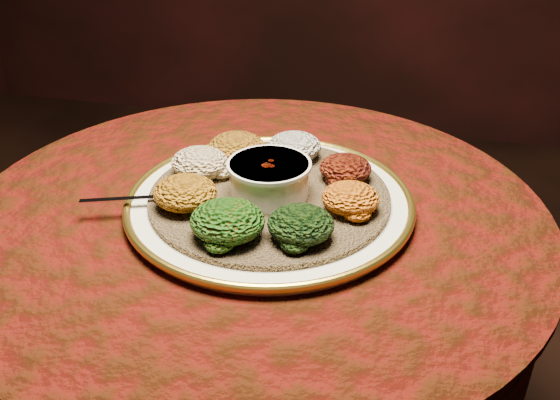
# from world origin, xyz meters

# --- Properties ---
(table) EXTENTS (0.96, 0.96, 0.73)m
(table) POSITION_xyz_m (0.00, 0.00, 0.55)
(table) COLOR black
(table) RESTS_ON ground
(platter) EXTENTS (0.54, 0.54, 0.02)m
(platter) POSITION_xyz_m (0.02, 0.00, 0.75)
(platter) COLOR white
(platter) RESTS_ON table
(injera) EXTENTS (0.42, 0.42, 0.01)m
(injera) POSITION_xyz_m (0.02, 0.00, 0.76)
(injera) COLOR olive
(injera) RESTS_ON platter
(stew_bowl) EXTENTS (0.13, 0.13, 0.06)m
(stew_bowl) POSITION_xyz_m (0.02, 0.00, 0.79)
(stew_bowl) COLOR white
(stew_bowl) RESTS_ON injera
(spoon) EXTENTS (0.15, 0.07, 0.01)m
(spoon) POSITION_xyz_m (-0.14, -0.06, 0.77)
(spoon) COLOR silver
(spoon) RESTS_ON injera
(portion_ayib) EXTENTS (0.10, 0.09, 0.05)m
(portion_ayib) POSITION_xyz_m (0.04, 0.14, 0.78)
(portion_ayib) COLOR beige
(portion_ayib) RESTS_ON injera
(portion_kitfo) EXTENTS (0.09, 0.08, 0.04)m
(portion_kitfo) POSITION_xyz_m (0.13, 0.08, 0.78)
(portion_kitfo) COLOR black
(portion_kitfo) RESTS_ON injera
(portion_tikil) EXTENTS (0.09, 0.08, 0.04)m
(portion_tikil) POSITION_xyz_m (0.16, -0.02, 0.78)
(portion_tikil) COLOR #C97210
(portion_tikil) RESTS_ON injera
(portion_gomen) EXTENTS (0.10, 0.09, 0.05)m
(portion_gomen) POSITION_xyz_m (0.10, -0.11, 0.79)
(portion_gomen) COLOR black
(portion_gomen) RESTS_ON injera
(portion_mixveg) EXTENTS (0.11, 0.10, 0.05)m
(portion_mixveg) POSITION_xyz_m (-0.00, -0.13, 0.79)
(portion_mixveg) COLOR #8E3609
(portion_mixveg) RESTS_ON injera
(portion_kik) EXTENTS (0.10, 0.09, 0.05)m
(portion_kik) POSITION_xyz_m (-0.09, -0.06, 0.79)
(portion_kik) COLOR #B06B0F
(portion_kik) RESTS_ON injera
(portion_timatim) EXTENTS (0.10, 0.09, 0.05)m
(portion_timatim) POSITION_xyz_m (-0.11, 0.04, 0.79)
(portion_timatim) COLOR maroon
(portion_timatim) RESTS_ON injera
(portion_shiro) EXTENTS (0.10, 0.10, 0.05)m
(portion_shiro) POSITION_xyz_m (-0.06, 0.11, 0.79)
(portion_shiro) COLOR #875D10
(portion_shiro) RESTS_ON injera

